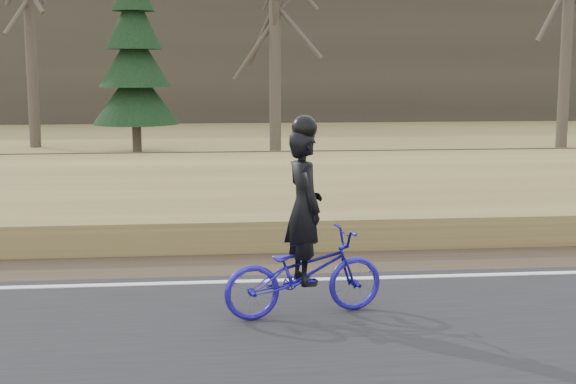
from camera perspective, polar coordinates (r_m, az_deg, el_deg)
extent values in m
cube|color=olive|center=(14.61, 15.79, -0.89)|extent=(120.00, 5.00, 0.44)
cube|color=slate|center=(18.15, 11.41, 1.16)|extent=(120.00, 3.00, 0.45)
cube|color=black|center=(18.11, 11.44, 2.09)|extent=(120.00, 2.40, 0.14)
cube|color=brown|center=(17.42, 12.15, 2.28)|extent=(120.00, 0.07, 0.15)
cube|color=brown|center=(18.78, 10.80, 2.79)|extent=(120.00, 0.07, 0.15)
cube|color=#383328|center=(39.54, 2.01, 9.50)|extent=(120.00, 4.00, 6.00)
imported|color=#20169B|center=(8.36, 1.15, -5.76)|extent=(1.80, 0.95, 0.90)
imported|color=black|center=(8.21, 1.16, -1.08)|extent=(0.49, 0.65, 1.58)
sphere|color=black|center=(8.11, 1.18, 4.58)|extent=(0.26, 0.26, 0.26)
cylinder|color=#4E4439|center=(27.39, -17.85, 10.54)|extent=(0.36, 0.36, 7.17)
cylinder|color=#4E4439|center=(24.30, -0.93, 11.68)|extent=(0.36, 0.36, 7.57)
cylinder|color=#4E4439|center=(27.62, 19.33, 12.57)|extent=(0.36, 0.36, 9.21)
cylinder|color=#4E4439|center=(24.60, -10.70, 4.08)|extent=(0.28, 0.28, 1.21)
cone|color=black|center=(24.53, -10.78, 6.83)|extent=(2.60, 2.60, 1.76)
cone|color=black|center=(24.52, -10.86, 9.42)|extent=(2.15, 2.15, 1.76)
cone|color=black|center=(24.55, -10.94, 12.00)|extent=(1.70, 1.70, 1.76)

